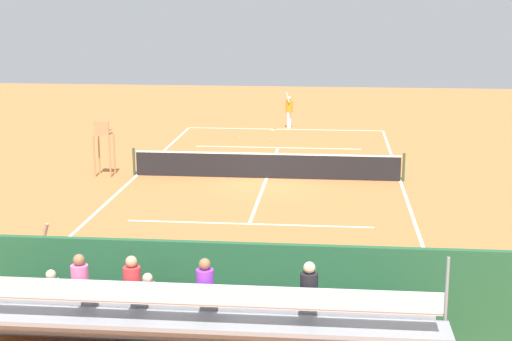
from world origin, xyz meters
TOP-DOWN VIEW (x-y plane):
  - ground_plane at (0.00, 0.00)m, footprint 60.00×60.00m
  - court_line_markings at (0.00, -0.04)m, footprint 10.10×22.20m
  - tennis_net at (0.00, 0.00)m, footprint 10.30×0.10m
  - backdrop_wall at (0.00, 14.00)m, footprint 18.00×0.16m
  - bleacher_stand at (0.07, 15.38)m, footprint 9.06×2.40m
  - umpire_chair at (6.20, 0.20)m, footprint 0.67×0.67m
  - courtside_bench at (-2.86, 13.27)m, footprint 1.80×0.40m
  - equipment_bag at (-0.73, 13.40)m, footprint 0.90×0.36m
  - tennis_player at (-0.19, -11.34)m, footprint 0.46×0.56m
  - tennis_racket at (0.59, -10.69)m, footprint 0.37×0.59m
  - tennis_ball_near at (2.03, -8.22)m, footprint 0.07×0.07m
  - tennis_ball_far at (0.50, -7.80)m, footprint 0.07×0.07m
  - line_judge at (3.80, 13.03)m, footprint 0.39×0.54m

SIDE VIEW (x-z plane):
  - ground_plane at x=0.00m, z-range 0.00..0.00m
  - court_line_markings at x=0.00m, z-range 0.00..0.01m
  - tennis_racket at x=0.59m, z-range 0.00..0.03m
  - tennis_ball_near at x=2.03m, z-range 0.00..0.07m
  - tennis_ball_far at x=0.50m, z-range 0.00..0.07m
  - equipment_bag at x=-0.73m, z-range 0.00..0.36m
  - tennis_net at x=0.00m, z-range -0.03..1.04m
  - courtside_bench at x=-2.86m, z-range 0.09..1.02m
  - bleacher_stand at x=0.07m, z-range -0.29..2.19m
  - backdrop_wall at x=0.00m, z-range 0.00..2.00m
  - tennis_player at x=-0.19m, z-range 0.05..1.98m
  - line_judge at x=3.80m, z-range 0.05..1.98m
  - umpire_chair at x=6.20m, z-range 0.24..2.38m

